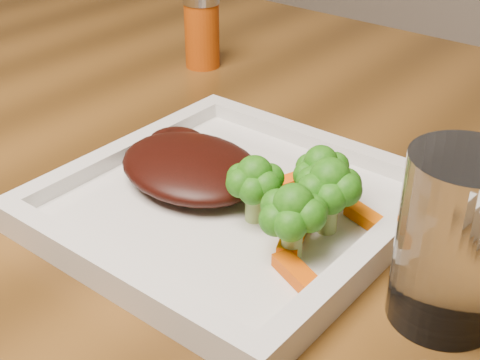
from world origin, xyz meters
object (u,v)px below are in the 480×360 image
Objects in this scene: dining_table at (138,356)px; plate at (231,208)px; spice_shaker at (202,30)px; drinking_glass at (454,241)px; steak at (191,167)px.

plate reaches higher than dining_table.
drinking_glass is at bearing -29.72° from spice_shaker.
plate is 2.00× the size of steak.
steak is (0.19, -0.08, 0.40)m from dining_table.
drinking_glass is at bearing -1.49° from plate.
steak is at bearing -50.15° from spice_shaker.
spice_shaker is at bearing 135.40° from plate.
spice_shaker is (-0.20, 0.24, 0.02)m from steak.
plate is at bearing -5.07° from steak.
steak is 0.24m from drinking_glass.
dining_table is 0.45m from steak.
drinking_glass is (0.19, -0.00, 0.05)m from plate.
steak is at bearing 177.79° from drinking_glass.
drinking_glass is (0.23, -0.01, 0.03)m from steak.
spice_shaker is 0.77× the size of drinking_glass.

